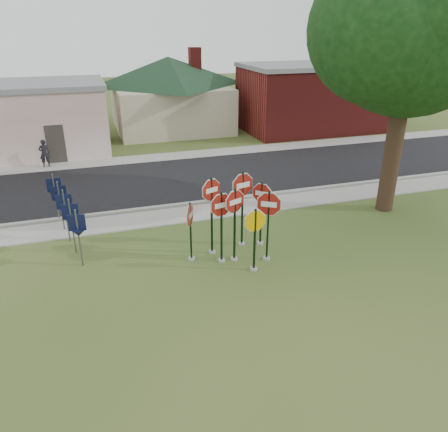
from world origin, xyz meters
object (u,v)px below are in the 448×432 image
object	(u,v)px
stop_sign_yellow	(255,233)
oak_tree	(414,21)
stop_sign_center	(235,215)
stop_sign_left	(221,218)
pedestrian	(44,153)

from	to	relation	value
stop_sign_yellow	oak_tree	bearing A→B (deg)	22.72
stop_sign_center	stop_sign_yellow	world-z (taller)	stop_sign_center
stop_sign_left	pedestrian	size ratio (longest dim) A/B	1.69
stop_sign_left	stop_sign_center	bearing A→B (deg)	-4.34
stop_sign_yellow	pedestrian	world-z (taller)	stop_sign_yellow
stop_sign_yellow	stop_sign_center	bearing A→B (deg)	115.14
stop_sign_center	stop_sign_left	xyz separation A→B (m)	(-0.44, 0.03, -0.05)
stop_sign_left	oak_tree	distance (m)	10.16
stop_sign_center	oak_tree	distance (m)	9.80
oak_tree	pedestrian	world-z (taller)	oak_tree
oak_tree	stop_sign_left	bearing A→B (deg)	-164.89
oak_tree	pedestrian	distance (m)	18.98
oak_tree	stop_sign_center	bearing A→B (deg)	-163.83
stop_sign_left	oak_tree	xyz separation A→B (m)	(8.05, 2.17, 5.81)
pedestrian	stop_sign_yellow	bearing A→B (deg)	110.78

